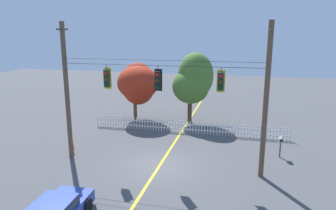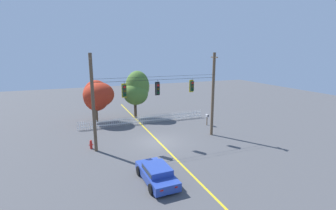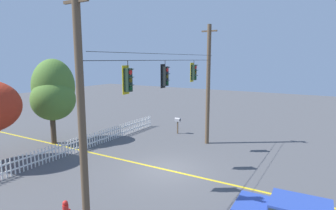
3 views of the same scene
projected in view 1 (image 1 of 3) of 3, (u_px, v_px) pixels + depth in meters
ground at (159, 166)px, 18.46m from camera, size 80.00×80.00×0.00m
lane_centerline_stripe at (159, 166)px, 18.46m from camera, size 0.16×36.00×0.01m
signal_support_span at (159, 96)px, 17.50m from camera, size 11.66×1.10×8.23m
traffic_signal_northbound_secondary at (107, 78)px, 18.02m from camera, size 0.43×0.38×1.43m
traffic_signal_eastbound_side at (158, 80)px, 17.32m from camera, size 0.43×0.38×1.42m
traffic_signal_northbound_primary at (221, 81)px, 16.52m from camera, size 0.43×0.38×1.33m
white_picket_fence at (187, 127)px, 24.30m from camera, size 15.01×0.06×0.97m
autumn_maple_near_fence at (138, 83)px, 27.46m from camera, size 3.60×3.69×5.00m
autumn_maple_mid at (193, 81)px, 26.47m from camera, size 3.39×3.16×5.96m
fire_hydrant at (72, 147)px, 20.42m from camera, size 0.38×0.22×0.78m
roadside_mailbox at (281, 141)px, 19.52m from camera, size 0.25×0.44×1.30m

